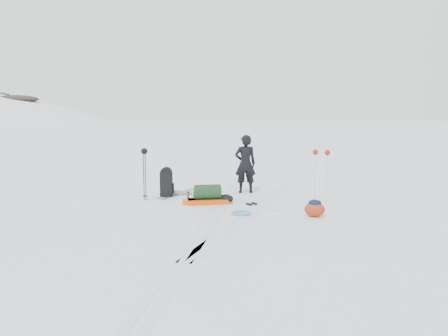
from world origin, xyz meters
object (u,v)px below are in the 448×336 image
at_px(expedition_rucksack, 168,183).
at_px(pulk_sled, 208,196).
at_px(ski_poles_black, 144,157).
at_px(skier, 245,164).

bearing_deg(expedition_rucksack, pulk_sled, -37.93).
bearing_deg(ski_poles_black, pulk_sled, -26.45).
distance_m(pulk_sled, ski_poles_black, 2.11).
xyz_separation_m(expedition_rucksack, ski_poles_black, (-0.49, -0.57, 0.80)).
height_order(pulk_sled, ski_poles_black, ski_poles_black).
bearing_deg(skier, ski_poles_black, 14.07).
bearing_deg(ski_poles_black, expedition_rucksack, 26.97).
height_order(skier, pulk_sled, skier).
distance_m(skier, expedition_rucksack, 2.41).
height_order(skier, expedition_rucksack, skier).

